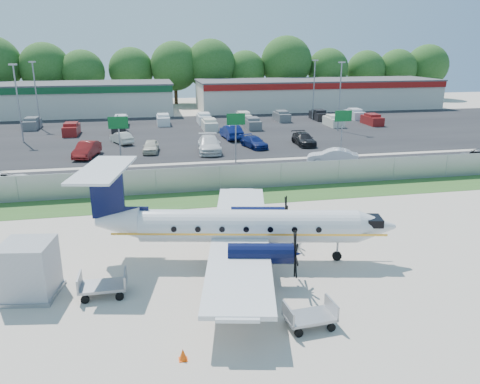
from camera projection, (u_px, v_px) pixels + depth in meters
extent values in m
plane|color=#BFB2A2|center=(263.00, 268.00, 24.16)|extent=(170.00, 170.00, 0.00)
cube|color=#2D561E|center=(224.00, 198.00, 35.39)|extent=(170.00, 4.00, 0.02)
cube|color=black|center=(211.00, 174.00, 41.94)|extent=(170.00, 8.00, 0.02)
cube|color=black|center=(189.00, 133.00, 61.59)|extent=(170.00, 32.00, 0.02)
cube|color=gray|center=(220.00, 178.00, 36.97)|extent=(120.00, 0.02, 1.90)
cube|color=gray|center=(220.00, 166.00, 36.68)|extent=(120.00, 0.06, 0.06)
cube|color=gray|center=(220.00, 190.00, 37.25)|extent=(120.00, 0.06, 0.06)
cube|color=beige|center=(30.00, 100.00, 76.91)|extent=(46.00, 12.00, 5.00)
cube|color=#474749|center=(28.00, 84.00, 76.13)|extent=(46.40, 12.40, 0.24)
cube|color=#0F4723|center=(19.00, 91.00, 70.61)|extent=(46.00, 0.20, 1.00)
cube|color=beige|center=(318.00, 94.00, 86.35)|extent=(44.00, 12.00, 5.00)
cube|color=#474749|center=(319.00, 80.00, 85.57)|extent=(44.40, 12.40, 0.24)
cube|color=maroon|center=(331.00, 86.00, 80.05)|extent=(44.00, 0.20, 1.00)
cylinder|color=gray|center=(120.00, 142.00, 43.43)|extent=(0.14, 0.14, 5.00)
cube|color=#0C5923|center=(118.00, 123.00, 42.76)|extent=(1.80, 0.08, 1.10)
cylinder|color=gray|center=(236.00, 137.00, 45.51)|extent=(0.14, 0.14, 5.00)
cube|color=#0C5923|center=(236.00, 119.00, 44.84)|extent=(1.80, 0.08, 1.10)
cylinder|color=gray|center=(342.00, 133.00, 47.59)|extent=(0.14, 0.14, 5.00)
cube|color=#0C5923|center=(343.00, 116.00, 46.91)|extent=(1.80, 0.08, 1.10)
cylinder|color=gray|center=(18.00, 104.00, 54.61)|extent=(0.18, 0.18, 9.00)
cube|color=gray|center=(13.00, 65.00, 53.27)|extent=(0.90, 0.35, 0.18)
cylinder|color=gray|center=(340.00, 97.00, 62.16)|extent=(0.18, 0.18, 9.00)
cube|color=gray|center=(342.00, 62.00, 60.82)|extent=(0.90, 0.35, 0.18)
cylinder|color=gray|center=(36.00, 96.00, 63.97)|extent=(0.18, 0.18, 9.00)
cube|color=gray|center=(32.00, 62.00, 62.63)|extent=(0.90, 0.35, 0.18)
cylinder|color=gray|center=(314.00, 91.00, 71.52)|extent=(0.18, 0.18, 9.00)
cube|color=gray|center=(315.00, 60.00, 70.18)|extent=(0.90, 0.35, 0.18)
cylinder|color=silver|center=(249.00, 226.00, 24.53)|extent=(11.47, 4.06, 1.73)
cone|color=silver|center=(376.00, 226.00, 24.46)|extent=(2.31, 2.11, 1.73)
cone|color=silver|center=(118.00, 222.00, 24.55)|extent=(2.67, 2.18, 1.73)
cube|color=black|center=(373.00, 221.00, 24.37)|extent=(1.05, 1.33, 0.41)
cube|color=silver|center=(240.00, 235.00, 24.68)|extent=(6.18, 16.25, 0.20)
cylinder|color=black|center=(261.00, 254.00, 22.12)|extent=(3.23, 1.62, 1.00)
cylinder|color=black|center=(258.00, 215.00, 27.15)|extent=(3.23, 1.62, 1.00)
cube|color=black|center=(107.00, 194.00, 24.09)|extent=(1.72, 0.52, 2.63)
cube|color=silver|center=(103.00, 169.00, 23.70)|extent=(3.31, 5.96, 0.13)
cylinder|color=gray|center=(337.00, 250.00, 24.89)|extent=(0.11, 0.11, 1.18)
cylinder|color=black|center=(337.00, 256.00, 24.99)|extent=(0.53, 0.27, 0.51)
cylinder|color=black|center=(240.00, 278.00, 22.51)|extent=(0.64, 0.48, 0.58)
cylinder|color=black|center=(241.00, 236.00, 27.54)|extent=(0.64, 0.48, 0.58)
cube|color=silver|center=(11.00, 270.00, 22.91)|extent=(2.50, 1.83, 0.63)
cube|color=silver|center=(20.00, 259.00, 22.94)|extent=(1.23, 1.37, 0.45)
cube|color=black|center=(29.00, 257.00, 23.09)|extent=(0.38, 1.00, 0.36)
cylinder|color=black|center=(30.00, 277.00, 22.68)|extent=(0.57, 0.32, 0.54)
cylinder|color=black|center=(30.00, 265.00, 23.91)|extent=(0.57, 0.32, 0.54)
cube|color=gray|center=(310.00, 317.00, 19.00)|extent=(2.09, 1.36, 0.12)
cube|color=gray|center=(288.00, 314.00, 18.66)|extent=(0.17, 1.21, 0.60)
cube|color=gray|center=(332.00, 307.00, 19.16)|extent=(0.17, 1.21, 0.60)
cylinder|color=black|center=(299.00, 333.00, 18.39)|extent=(0.37, 0.15, 0.36)
cylinder|color=black|center=(288.00, 318.00, 19.40)|extent=(0.37, 0.15, 0.36)
cylinder|color=black|center=(331.00, 327.00, 18.76)|extent=(0.37, 0.15, 0.36)
cylinder|color=black|center=(319.00, 313.00, 19.77)|extent=(0.37, 0.15, 0.36)
cube|color=gray|center=(103.00, 286.00, 21.39)|extent=(2.16, 1.32, 0.13)
cube|color=gray|center=(79.00, 282.00, 21.12)|extent=(0.11, 1.29, 0.64)
cube|color=gray|center=(125.00, 278.00, 21.47)|extent=(0.11, 1.29, 0.64)
cylinder|color=black|center=(85.00, 300.00, 20.80)|extent=(0.39, 0.14, 0.39)
cylinder|color=black|center=(88.00, 287.00, 21.90)|extent=(0.39, 0.14, 0.39)
cylinder|color=black|center=(120.00, 296.00, 21.05)|extent=(0.39, 0.14, 0.39)
cylinder|color=black|center=(121.00, 284.00, 22.16)|extent=(0.39, 0.14, 0.39)
cube|color=#A3A5AA|center=(29.00, 269.00, 21.18)|extent=(2.48, 2.48, 2.60)
cube|color=gray|center=(33.00, 293.00, 21.54)|extent=(2.68, 2.68, 0.17)
cone|color=#FA4C07|center=(183.00, 354.00, 17.04)|extent=(0.31, 0.31, 0.46)
cube|color=#FA4C07|center=(183.00, 359.00, 17.10)|extent=(0.32, 0.32, 0.03)
cone|color=#FA4C07|center=(236.00, 184.00, 38.03)|extent=(0.38, 0.38, 0.56)
cube|color=#FA4C07|center=(236.00, 187.00, 38.11)|extent=(0.40, 0.40, 0.03)
imported|color=silver|center=(2.00, 189.00, 37.57)|extent=(5.14, 2.48, 1.41)
imported|color=silver|center=(332.00, 165.00, 45.20)|extent=(5.14, 3.26, 1.60)
imported|color=maroon|center=(88.00, 157.00, 48.45)|extent=(2.67, 5.07, 1.59)
imported|color=beige|center=(151.00, 152.00, 50.62)|extent=(1.96, 4.07, 1.34)
imported|color=silver|center=(209.00, 152.00, 50.78)|extent=(2.86, 6.06, 1.71)
imported|color=navy|center=(254.00, 148.00, 52.98)|extent=(2.85, 4.72, 1.28)
imported|color=black|center=(303.00, 145.00, 54.43)|extent=(2.07, 4.86, 1.40)
imported|color=beige|center=(122.00, 143.00, 55.27)|extent=(2.99, 4.37, 1.36)
imported|color=navy|center=(231.00, 139.00, 58.11)|extent=(2.23, 5.35, 1.72)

